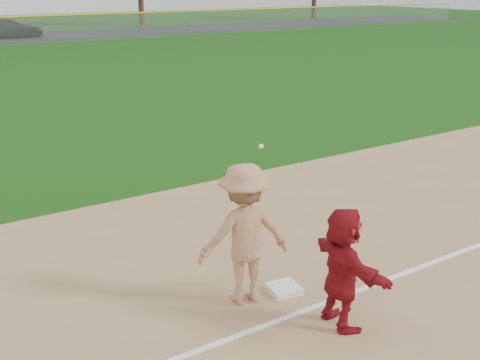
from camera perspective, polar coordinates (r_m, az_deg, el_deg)
ground at (r=9.71m, az=5.00°, el=-9.65°), size 160.00×160.00×0.00m
foul_line at (r=9.17m, az=8.18°, el=-11.42°), size 60.00×0.10×0.01m
first_base at (r=9.37m, az=4.18°, el=-10.25°), size 0.51×0.51×0.10m
base_runner at (r=8.28m, az=9.72°, el=-8.21°), size 0.76×1.66×1.73m
car_right at (r=53.89m, az=-21.11°, el=13.28°), size 5.45×2.34×1.57m
first_base_play at (r=8.71m, az=0.42°, el=-5.15°), size 1.52×1.11×2.33m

